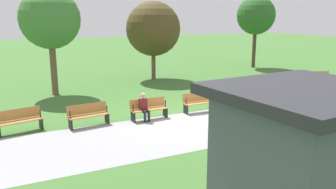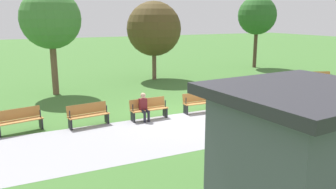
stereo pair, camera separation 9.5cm
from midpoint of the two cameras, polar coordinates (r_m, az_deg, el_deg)
ground_plane at (r=15.25m, az=1.21°, el=-3.56°), size 120.00×120.00×0.00m
path_paving at (r=13.71m, az=4.77°, el=-5.51°), size 37.67×4.16×0.01m
bench_0 at (r=23.84m, az=23.67°, el=2.53°), size 1.71×1.02×0.89m
bench_1 at (r=21.51m, az=21.05°, el=1.73°), size 1.72×0.91×0.89m
bench_2 at (r=19.34m, az=17.28°, el=0.83°), size 1.71×0.79×0.89m
bench_3 at (r=17.41m, az=12.09°, el=-0.17°), size 1.70×0.67×0.89m
bench_4 at (r=15.81m, az=5.20°, el=-1.25°), size 1.67×0.54×0.89m
bench_5 at (r=14.67m, az=-3.42°, el=-2.34°), size 1.67×0.54×0.89m
bench_6 at (r=14.12m, az=-13.39°, el=-3.30°), size 1.70×0.67×0.89m
bench_7 at (r=14.22m, az=-23.80°, el=-3.96°), size 1.71×0.79×0.89m
person_seated at (r=14.39m, az=-4.21°, el=-1.97°), size 0.33×0.53×1.20m
tree_0 at (r=23.73m, az=-2.62°, el=10.93°), size 3.73×3.73×5.38m
tree_1 at (r=30.44m, az=14.43°, el=12.69°), size 3.23×3.23×6.04m
tree_2 at (r=19.99m, az=-19.31°, el=11.81°), size 3.28×3.28×5.85m
kiosk at (r=6.85m, az=21.02°, el=-11.38°), size 3.32×2.99×3.14m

